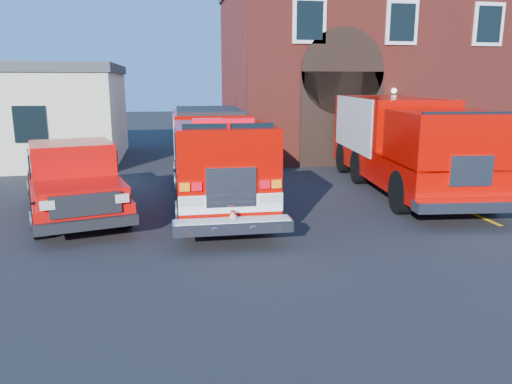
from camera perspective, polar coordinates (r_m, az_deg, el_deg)
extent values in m
plane|color=black|center=(12.17, -0.99, -4.76)|extent=(100.00, 100.00, 0.00)
cube|color=yellow|center=(15.43, 22.95, -2.01)|extent=(0.12, 3.00, 0.01)
cube|color=yellow|center=(17.94, 17.81, 0.34)|extent=(0.12, 3.00, 0.01)
cube|color=yellow|center=(20.59, 13.96, 2.09)|extent=(0.12, 3.00, 0.01)
cube|color=maroon|center=(27.68, 13.29, 13.06)|extent=(15.00, 10.00, 8.00)
cube|color=black|center=(21.79, 9.70, 8.15)|extent=(3.60, 0.12, 4.00)
cylinder|color=black|center=(21.73, 9.90, 13.41)|extent=(3.60, 0.12, 3.60)
cube|color=black|center=(21.37, 6.14, 18.91)|extent=(1.40, 0.10, 1.80)
cube|color=black|center=(22.79, 16.36, 18.10)|extent=(1.40, 0.10, 1.80)
cube|color=black|center=(24.78, 25.06, 16.97)|extent=(1.40, 0.10, 1.80)
cube|color=beige|center=(25.55, -26.62, 7.64)|extent=(10.00, 8.00, 4.00)
cube|color=#3C3F41|center=(25.51, -27.10, 12.44)|extent=(10.20, 8.20, 0.40)
cube|color=black|center=(21.15, -24.41, 7.08)|extent=(1.20, 0.10, 1.40)
cylinder|color=black|center=(12.27, -8.24, -2.27)|extent=(0.33, 1.03, 1.02)
cylinder|color=black|center=(12.47, 1.19, -1.89)|extent=(0.33, 1.03, 1.02)
cube|color=#B70600|center=(15.15, -4.70, 1.76)|extent=(2.40, 8.38, 0.84)
cube|color=#B70600|center=(17.11, -5.39, 6.61)|extent=(2.36, 4.11, 1.49)
cube|color=#B70600|center=(12.32, -3.71, 4.52)|extent=(2.35, 2.99, 1.39)
cube|color=black|center=(11.13, -3.12, 5.59)|extent=(2.04, 0.09, 0.87)
cube|color=red|center=(12.24, -3.76, 8.10)|extent=(1.49, 0.33, 0.13)
cube|color=white|center=(11.03, -2.83, -1.35)|extent=(2.32, 0.08, 0.41)
cube|color=silver|center=(10.94, -2.85, 0.53)|extent=(1.12, 0.07, 0.87)
cube|color=silver|center=(10.90, -2.65, -3.91)|extent=(2.61, 0.54, 0.26)
cube|color=#B7B7BF|center=(17.06, -9.34, 6.48)|extent=(0.07, 3.35, 1.21)
cube|color=#B7B7BF|center=(17.23, -1.48, 6.70)|extent=(0.07, 3.35, 1.21)
sphere|color=#DBB58C|center=(10.84, -2.66, -2.88)|extent=(0.13, 0.13, 0.13)
sphere|color=#DBB58C|center=(10.81, -2.66, -2.41)|extent=(0.10, 0.10, 0.10)
sphere|color=#DBB58C|center=(10.81, -2.87, -2.22)|extent=(0.04, 0.04, 0.04)
sphere|color=#DBB58C|center=(10.82, -2.46, -2.20)|extent=(0.04, 0.04, 0.04)
ellipsoid|color=red|center=(10.81, -2.66, -2.24)|extent=(0.11, 0.11, 0.06)
cylinder|color=red|center=(10.80, -2.66, -2.33)|extent=(0.12, 0.12, 0.01)
cylinder|color=black|center=(12.75, -23.55, -2.97)|extent=(0.52, 0.93, 0.88)
cylinder|color=black|center=(12.92, -14.96, -2.14)|extent=(0.52, 0.93, 0.88)
cube|color=#C60807|center=(14.74, -20.12, -0.02)|extent=(3.68, 6.42, 0.50)
cube|color=#C60807|center=(12.55, -19.37, -0.01)|extent=(2.38, 2.12, 0.39)
cube|color=#C60807|center=(14.26, -20.26, 3.17)|extent=(2.47, 2.44, 1.10)
cube|color=#C60807|center=(16.39, -20.80, 2.71)|extent=(2.55, 2.76, 0.61)
cube|color=black|center=(11.75, -18.68, -3.57)|extent=(2.21, 0.73, 0.24)
cylinder|color=black|center=(14.40, 16.35, -0.03)|extent=(0.50, 1.25, 1.22)
cylinder|color=black|center=(15.43, 24.84, 0.13)|extent=(0.50, 1.25, 1.22)
cube|color=#B70600|center=(17.62, 16.61, 3.30)|extent=(3.62, 9.08, 1.00)
cube|color=#B70600|center=(19.02, 15.07, 7.91)|extent=(3.29, 5.78, 1.66)
cube|color=#B70600|center=(14.64, 21.20, 5.76)|extent=(3.01, 2.91, 1.44)
cube|color=#B7B7BF|center=(18.61, 10.96, 7.67)|extent=(0.50, 4.63, 1.88)
cube|color=#B7B7BF|center=(19.53, 18.94, 7.45)|extent=(0.50, 4.63, 1.88)
cube|color=silver|center=(13.48, 23.59, -1.43)|extent=(3.02, 0.79, 0.28)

